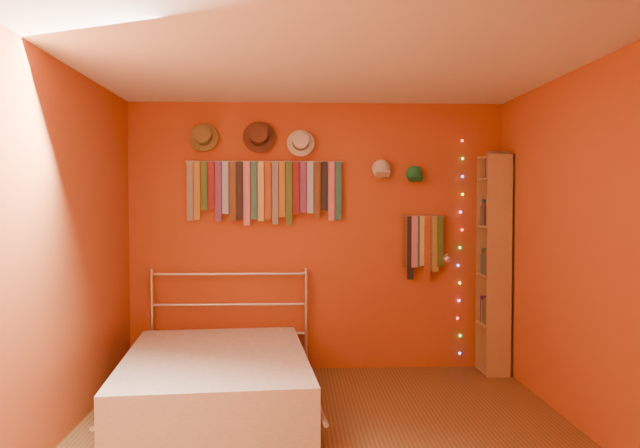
{
  "coord_description": "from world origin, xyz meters",
  "views": [
    {
      "loc": [
        -0.22,
        -4.09,
        1.57
      ],
      "look_at": [
        -0.01,
        0.9,
        1.4
      ],
      "focal_mm": 35.0,
      "sensor_mm": 36.0,
      "label": 1
    }
  ],
  "objects": [
    {
      "name": "fedora_white",
      "position": [
        -0.15,
        1.66,
        2.13
      ],
      "size": [
        0.25,
        0.14,
        0.25
      ],
      "rotation": [
        1.36,
        0.0,
        0.0
      ],
      "color": "beige",
      "rests_on": "back_wall"
    },
    {
      "name": "reading_lamp",
      "position": [
        1.17,
        1.52,
        1.06
      ],
      "size": [
        0.07,
        0.3,
        0.09
      ],
      "color": "silver",
      "rests_on": "back_wall"
    },
    {
      "name": "left_wall",
      "position": [
        -1.75,
        0.0,
        1.25
      ],
      "size": [
        0.02,
        3.5,
        2.5
      ],
      "primitive_type": "cube",
      "color": "#A43A1A",
      "rests_on": "ground"
    },
    {
      "name": "right_wall",
      "position": [
        1.75,
        0.0,
        1.25
      ],
      "size": [
        0.02,
        3.5,
        2.5
      ],
      "primitive_type": "cube",
      "color": "#A43A1A",
      "rests_on": "ground"
    },
    {
      "name": "fedora_olive",
      "position": [
        -1.05,
        1.66,
        2.17
      ],
      "size": [
        0.27,
        0.15,
        0.26
      ],
      "rotation": [
        1.36,
        0.0,
        0.0
      ],
      "color": "brown",
      "rests_on": "back_wall"
    },
    {
      "name": "fedora_brown",
      "position": [
        -0.54,
        1.65,
        2.18
      ],
      "size": [
        0.3,
        0.16,
        0.29
      ],
      "rotation": [
        1.36,
        0.0,
        0.0
      ],
      "color": "#4E291C",
      "rests_on": "back_wall"
    },
    {
      "name": "bookshelf",
      "position": [
        1.66,
        1.53,
        1.02
      ],
      "size": [
        0.25,
        0.34,
        2.0
      ],
      "color": "olive",
      "rests_on": "ground"
    },
    {
      "name": "cap_green",
      "position": [
        0.91,
        1.7,
        1.84
      ],
      "size": [
        0.17,
        0.21,
        0.17
      ],
      "color": "#1A753F",
      "rests_on": "back_wall"
    },
    {
      "name": "tie_rack",
      "position": [
        -0.49,
        1.69,
        1.7
      ],
      "size": [
        1.45,
        0.03,
        0.6
      ],
      "color": "silver",
      "rests_on": "back_wall"
    },
    {
      "name": "small_tie_rack",
      "position": [
        0.99,
        1.68,
        1.19
      ],
      "size": [
        0.4,
        0.03,
        0.61
      ],
      "color": "silver",
      "rests_on": "back_wall"
    },
    {
      "name": "cap_white",
      "position": [
        0.6,
        1.7,
        1.88
      ],
      "size": [
        0.18,
        0.22,
        0.18
      ],
      "color": "silver",
      "rests_on": "back_wall"
    },
    {
      "name": "ceiling",
      "position": [
        0.0,
        0.0,
        2.5
      ],
      "size": [
        3.5,
        3.5,
        0.02
      ],
      "primitive_type": "cube",
      "color": "white",
      "rests_on": "back_wall"
    },
    {
      "name": "back_wall",
      "position": [
        0.0,
        1.75,
        1.25
      ],
      "size": [
        3.5,
        0.02,
        2.5
      ],
      "primitive_type": "cube",
      "color": "#A43A1A",
      "rests_on": "ground"
    },
    {
      "name": "bed",
      "position": [
        -0.82,
        0.64,
        0.22
      ],
      "size": [
        1.62,
        2.05,
        0.96
      ],
      "rotation": [
        0.0,
        0.0,
        0.09
      ],
      "color": "silver",
      "rests_on": "ground"
    },
    {
      "name": "ground",
      "position": [
        0.0,
        0.0,
        0.0
      ],
      "size": [
        3.5,
        3.5,
        0.0
      ],
      "primitive_type": "plane",
      "color": "brown",
      "rests_on": "ground"
    },
    {
      "name": "fairy_lights",
      "position": [
        1.35,
        1.71,
        1.14
      ],
      "size": [
        0.06,
        0.02,
        2.04
      ],
      "color": "#FF3333",
      "rests_on": "back_wall"
    }
  ]
}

